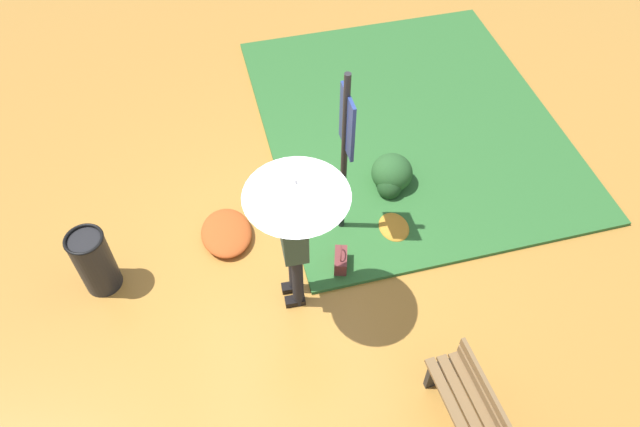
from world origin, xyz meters
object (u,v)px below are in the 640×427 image
object	(u,v)px
handbag	(341,261)
park_bench	(478,427)
person_with_umbrella	(295,212)
info_sign_post	(346,141)
trash_bin	(94,261)

from	to	relation	value
handbag	park_bench	world-z (taller)	park_bench
person_with_umbrella	handbag	xyz separation A→B (m)	(-0.32, 0.56, -1.42)
info_sign_post	handbag	size ratio (longest dim) A/B	6.22
handbag	park_bench	size ratio (longest dim) A/B	0.26
trash_bin	handbag	bearing A→B (deg)	80.11
info_sign_post	handbag	bearing A→B (deg)	-17.29
person_with_umbrella	trash_bin	xyz separation A→B (m)	(-0.78, -2.08, -1.13)
person_with_umbrella	info_sign_post	world-z (taller)	info_sign_post
person_with_umbrella	trash_bin	bearing A→B (deg)	-110.46
handbag	park_bench	distance (m)	2.33
info_sign_post	person_with_umbrella	bearing A→B (deg)	-39.73
info_sign_post	park_bench	distance (m)	3.01
info_sign_post	handbag	distance (m)	1.45
handbag	info_sign_post	bearing A→B (deg)	162.71
person_with_umbrella	park_bench	xyz separation A→B (m)	(1.90, 1.21, -1.15)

